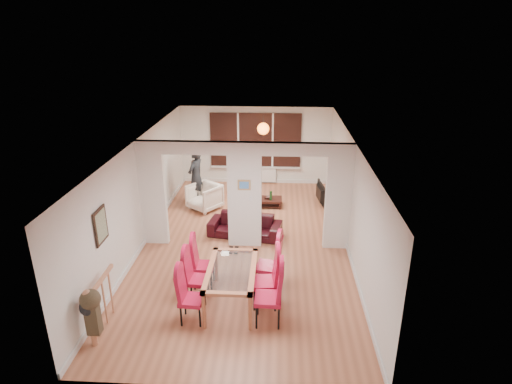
# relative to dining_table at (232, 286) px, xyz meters

# --- Properties ---
(floor) EXTENTS (5.00, 9.00, 0.01)m
(floor) POSITION_rel_dining_table_xyz_m (0.06, 2.40, -0.38)
(floor) COLOR #AE6546
(floor) RESTS_ON ground
(room_walls) EXTENTS (5.00, 9.00, 2.60)m
(room_walls) POSITION_rel_dining_table_xyz_m (0.06, 2.40, 0.92)
(room_walls) COLOR silver
(room_walls) RESTS_ON floor
(divider_wall) EXTENTS (5.00, 0.18, 2.60)m
(divider_wall) POSITION_rel_dining_table_xyz_m (0.06, 2.40, 0.92)
(divider_wall) COLOR white
(divider_wall) RESTS_ON floor
(bay_window_blinds) EXTENTS (3.00, 0.08, 1.80)m
(bay_window_blinds) POSITION_rel_dining_table_xyz_m (0.06, 6.84, 1.12)
(bay_window_blinds) COLOR black
(bay_window_blinds) RESTS_ON room_walls
(radiator) EXTENTS (1.40, 0.08, 0.50)m
(radiator) POSITION_rel_dining_table_xyz_m (0.06, 6.80, -0.08)
(radiator) COLOR white
(radiator) RESTS_ON floor
(pendant_light) EXTENTS (0.36, 0.36, 0.36)m
(pendant_light) POSITION_rel_dining_table_xyz_m (0.36, 5.70, 1.77)
(pendant_light) COLOR orange
(pendant_light) RESTS_ON room_walls
(stair_newel) EXTENTS (0.40, 1.20, 1.10)m
(stair_newel) POSITION_rel_dining_table_xyz_m (-2.19, -0.80, 0.17)
(stair_newel) COLOR tan
(stair_newel) RESTS_ON floor
(wall_poster) EXTENTS (0.04, 0.52, 0.67)m
(wall_poster) POSITION_rel_dining_table_xyz_m (-2.41, 0.00, 1.22)
(wall_poster) COLOR gray
(wall_poster) RESTS_ON room_walls
(pillar_photo) EXTENTS (0.30, 0.03, 0.25)m
(pillar_photo) POSITION_rel_dining_table_xyz_m (0.06, 2.31, 1.22)
(pillar_photo) COLOR #4C8CD8
(pillar_photo) RESTS_ON divider_wall
(dining_table) EXTENTS (0.92, 1.63, 0.76)m
(dining_table) POSITION_rel_dining_table_xyz_m (0.00, 0.00, 0.00)
(dining_table) COLOR #A95E3E
(dining_table) RESTS_ON floor
(dining_chair_la) EXTENTS (0.44, 0.44, 1.05)m
(dining_chair_la) POSITION_rel_dining_table_xyz_m (-0.66, -0.56, 0.14)
(dining_chair_la) COLOR #B21235
(dining_chair_la) RESTS_ON floor
(dining_chair_lb) EXTENTS (0.45, 0.45, 1.05)m
(dining_chair_lb) POSITION_rel_dining_table_xyz_m (-0.68, 0.08, 0.14)
(dining_chair_lb) COLOR #B21235
(dining_chair_lb) RESTS_ON floor
(dining_chair_lc) EXTENTS (0.43, 0.43, 1.05)m
(dining_chair_lc) POSITION_rel_dining_table_xyz_m (-0.64, 0.59, 0.15)
(dining_chair_lc) COLOR #B21235
(dining_chair_lc) RESTS_ON floor
(dining_chair_ra) EXTENTS (0.49, 0.49, 1.19)m
(dining_chair_ra) POSITION_rel_dining_table_xyz_m (0.71, -0.52, 0.21)
(dining_chair_ra) COLOR #B21235
(dining_chair_ra) RESTS_ON floor
(dining_chair_rb) EXTENTS (0.52, 0.52, 1.18)m
(dining_chair_rb) POSITION_rel_dining_table_xyz_m (0.64, -0.01, 0.21)
(dining_chair_rb) COLOR #B21235
(dining_chair_rb) RESTS_ON floor
(dining_chair_rc) EXTENTS (0.54, 0.54, 1.16)m
(dining_chair_rc) POSITION_rel_dining_table_xyz_m (0.68, 0.57, 0.20)
(dining_chair_rc) COLOR #B21235
(dining_chair_rc) RESTS_ON floor
(sofa) EXTENTS (1.93, 1.01, 0.54)m
(sofa) POSITION_rel_dining_table_xyz_m (0.02, 2.89, -0.11)
(sofa) COLOR black
(sofa) RESTS_ON floor
(armchair) EXTENTS (1.15, 1.15, 0.76)m
(armchair) POSITION_rel_dining_table_xyz_m (-1.30, 4.52, -0.00)
(armchair) COLOR beige
(armchair) RESTS_ON floor
(person) EXTENTS (0.74, 0.62, 1.72)m
(person) POSITION_rel_dining_table_xyz_m (-1.60, 4.92, 0.48)
(person) COLOR black
(person) RESTS_ON floor
(television) EXTENTS (1.05, 0.28, 0.60)m
(television) POSITION_rel_dining_table_xyz_m (2.06, 5.17, -0.08)
(television) COLOR black
(television) RESTS_ON floor
(coffee_table) EXTENTS (1.16, 0.80, 0.24)m
(coffee_table) POSITION_rel_dining_table_xyz_m (0.43, 4.83, -0.26)
(coffee_table) COLOR black
(coffee_table) RESTS_ON floor
(bottle) EXTENTS (0.07, 0.07, 0.30)m
(bottle) POSITION_rel_dining_table_xyz_m (0.63, 4.72, 0.01)
(bottle) COLOR #143F19
(bottle) RESTS_ON coffee_table
(bowl) EXTENTS (0.22, 0.22, 0.05)m
(bowl) POSITION_rel_dining_table_xyz_m (0.54, 4.84, -0.11)
(bowl) COLOR black
(bowl) RESTS_ON coffee_table
(shoes) EXTENTS (0.22, 0.24, 0.09)m
(shoes) POSITION_rel_dining_table_xyz_m (-0.18, 2.00, -0.34)
(shoes) COLOR black
(shoes) RESTS_ON floor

